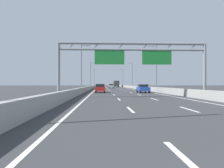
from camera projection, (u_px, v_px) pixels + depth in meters
The scene contains 52 objects.
ground_plane at pixel (110, 87), 100.93m from camera, with size 260.00×260.00×0.00m, color #38383A.
lane_dash_left_0 at pixel (188, 162), 4.45m from camera, with size 0.16×3.00×0.01m, color white.
lane_dash_left_1 at pixel (130, 110), 13.44m from camera, with size 0.16×3.00×0.01m, color white.
lane_dash_left_2 at pixel (119, 99), 22.43m from camera, with size 0.16×3.00×0.01m, color white.
lane_dash_left_3 at pixel (114, 95), 31.42m from camera, with size 0.16×3.00×0.01m, color white.
lane_dash_left_4 at pixel (111, 92), 40.41m from camera, with size 0.16×3.00×0.01m, color white.
lane_dash_left_5 at pixel (110, 91), 49.40m from camera, with size 0.16×3.00×0.01m, color white.
lane_dash_left_6 at pixel (108, 90), 58.39m from camera, with size 0.16×3.00×0.01m, color white.
lane_dash_left_7 at pixel (108, 89), 67.39m from camera, with size 0.16×3.00×0.01m, color white.
lane_dash_left_8 at pixel (107, 88), 76.38m from camera, with size 0.16×3.00×0.01m, color white.
lane_dash_left_9 at pixel (106, 88), 85.37m from camera, with size 0.16×3.00×0.01m, color white.
lane_dash_left_10 at pixel (106, 88), 94.36m from camera, with size 0.16×3.00×0.01m, color white.
lane_dash_left_11 at pixel (106, 87), 103.35m from camera, with size 0.16×3.00×0.01m, color white.
lane_dash_left_12 at pixel (105, 87), 112.34m from camera, with size 0.16×3.00×0.01m, color white.
lane_dash_left_13 at pixel (105, 87), 121.33m from camera, with size 0.16×3.00×0.01m, color white.
lane_dash_left_14 at pixel (105, 87), 130.32m from camera, with size 0.16×3.00×0.01m, color white.
lane_dash_left_15 at pixel (105, 86), 139.31m from camera, with size 0.16×3.00×0.01m, color white.
lane_dash_left_16 at pixel (105, 86), 148.30m from camera, with size 0.16×3.00×0.01m, color white.
lane_dash_left_17 at pixel (104, 86), 157.29m from camera, with size 0.16×3.00×0.01m, color white.
lane_dash_right_1 at pixel (189, 109), 13.60m from camera, with size 0.16×3.00×0.01m, color white.
lane_dash_right_2 at pixel (154, 99), 22.60m from camera, with size 0.16×3.00×0.01m, color white.
lane_dash_right_3 at pixel (139, 95), 31.59m from camera, with size 0.16×3.00×0.01m, color white.
lane_dash_right_4 at pixel (131, 92), 40.58m from camera, with size 0.16×3.00×0.01m, color white.
lane_dash_right_5 at pixel (126, 91), 49.57m from camera, with size 0.16×3.00×0.01m, color white.
lane_dash_right_6 at pixel (122, 90), 58.56m from camera, with size 0.16×3.00×0.01m, color white.
lane_dash_right_7 at pixel (119, 89), 67.55m from camera, with size 0.16×3.00×0.01m, color white.
lane_dash_right_8 at pixel (117, 88), 76.54m from camera, with size 0.16×3.00×0.01m, color white.
lane_dash_right_9 at pixel (116, 88), 85.53m from camera, with size 0.16×3.00×0.01m, color white.
lane_dash_right_10 at pixel (114, 88), 94.52m from camera, with size 0.16×3.00×0.01m, color white.
lane_dash_right_11 at pixel (113, 87), 103.51m from camera, with size 0.16×3.00×0.01m, color white.
lane_dash_right_12 at pixel (112, 87), 112.50m from camera, with size 0.16×3.00×0.01m, color white.
lane_dash_right_13 at pixel (112, 87), 121.49m from camera, with size 0.16×3.00×0.01m, color white.
lane_dash_right_14 at pixel (111, 87), 130.48m from camera, with size 0.16×3.00×0.01m, color white.
lane_dash_right_15 at pixel (110, 86), 139.47m from camera, with size 0.16×3.00×0.01m, color white.
lane_dash_right_16 at pixel (110, 86), 148.47m from camera, with size 0.16×3.00×0.01m, color white.
lane_dash_right_17 at pixel (109, 86), 157.46m from camera, with size 0.16×3.00×0.01m, color white.
edge_line_left at pixel (98, 88), 88.71m from camera, with size 0.16×176.00×0.01m, color white.
edge_line_right at pixel (124, 88), 89.18m from camera, with size 0.16×176.00×0.01m, color white.
barrier_left at pixel (95, 86), 110.61m from camera, with size 0.45×220.00×0.95m.
barrier_right at pixel (123, 86), 111.23m from camera, with size 0.45×220.00×0.95m.
sign_gantry at pixel (133, 55), 25.40m from camera, with size 17.20×0.36×6.36m.
streetlamp_left_mid at pixel (82, 65), 44.95m from camera, with size 2.58×0.28×9.50m.
streetlamp_right_mid at pixel (155, 65), 45.63m from camera, with size 2.58×0.28×9.50m.
streetlamp_left_far at pixel (91, 73), 81.79m from camera, with size 2.58×0.28×9.50m.
streetlamp_right_far at pixel (131, 74), 82.47m from camera, with size 2.58×0.28×9.50m.
streetlamp_left_distant at pixel (95, 77), 118.64m from camera, with size 2.58×0.28×9.50m.
streetlamp_right_distant at pixel (122, 77), 119.31m from camera, with size 2.58×0.28×9.50m.
red_car at pixel (100, 88), 39.67m from camera, with size 1.72×4.51×1.55m.
silver_car at pixel (111, 86), 80.70m from camera, with size 1.72×4.14×1.51m.
blue_car at pixel (143, 88), 39.16m from camera, with size 1.73×4.31×1.48m.
white_car at pixel (102, 85), 134.77m from camera, with size 1.70×4.56×1.39m.
box_truck at pixel (116, 84), 110.39m from camera, with size 2.47×8.57×3.10m.
Camera 1 is at (-3.53, -0.88, 1.57)m, focal length 35.59 mm.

